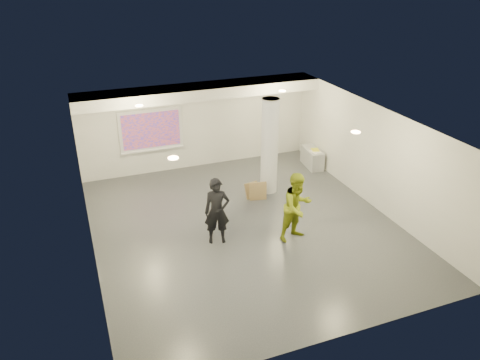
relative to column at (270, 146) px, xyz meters
name	(u,v)px	position (x,y,z in m)	size (l,w,h in m)	color
floor	(245,227)	(-1.50, -1.80, -1.50)	(8.00, 9.00, 0.01)	#36383D
ceiling	(246,123)	(-1.50, -1.80, 1.50)	(8.00, 9.00, 0.01)	white
wall_back	(197,125)	(-1.50, 2.70, 0.00)	(8.00, 0.01, 3.00)	silver
wall_front	(337,277)	(-1.50, -6.30, 0.00)	(8.00, 0.01, 3.00)	silver
wall_left	(87,204)	(-5.50, -1.80, 0.00)	(0.01, 9.00, 3.00)	silver
wall_right	(374,156)	(2.50, -1.80, 0.00)	(0.01, 9.00, 3.00)	silver
soffit_band	(200,91)	(-1.50, 2.15, 1.32)	(8.00, 1.10, 0.36)	silver
downlight_nw	(139,106)	(-3.70, 0.70, 1.48)	(0.22, 0.22, 0.02)	#F4C188
downlight_ne	(282,91)	(0.70, 0.70, 1.48)	(0.22, 0.22, 0.02)	#F4C188
downlight_sw	(173,158)	(-3.70, -3.30, 1.48)	(0.22, 0.22, 0.02)	#F4C188
downlight_se	(356,132)	(0.70, -3.30, 1.48)	(0.22, 0.22, 0.02)	#F4C188
column	(270,146)	(0.00, 0.00, 0.00)	(0.52, 0.52, 3.00)	silver
projection_screen	(151,130)	(-3.10, 2.65, 0.03)	(2.10, 0.13, 1.42)	white
credenza	(312,158)	(2.22, 1.20, -1.18)	(0.46, 1.11, 0.65)	#929597
papers_stack	(316,152)	(2.18, 0.93, -0.84)	(0.27, 0.34, 0.02)	white
postit_pad	(315,150)	(2.23, 1.06, -0.84)	(0.24, 0.33, 0.03)	yellow
cardboard_back	(258,191)	(-0.55, -0.45, -1.21)	(0.52, 0.05, 0.57)	olive
cardboard_front	(252,190)	(-0.67, -0.23, -1.26)	(0.45, 0.04, 0.49)	olive
woman	(217,211)	(-2.43, -2.20, -0.61)	(0.65, 0.43, 1.78)	black
man	(297,207)	(-0.46, -2.79, -0.57)	(0.90, 0.70, 1.86)	olive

